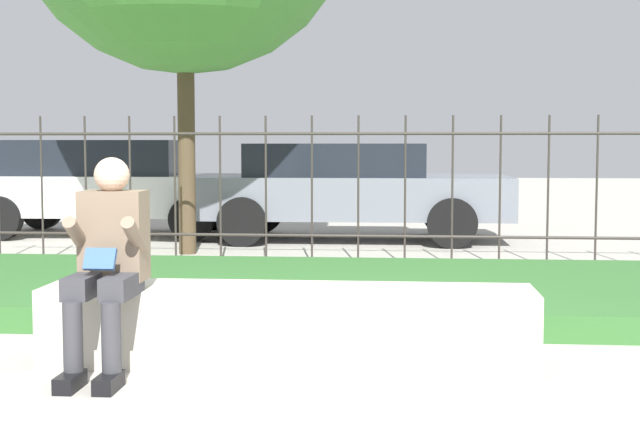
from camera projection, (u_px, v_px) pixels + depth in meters
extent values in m
plane|color=#A8A399|center=(286.00, 364.00, 5.52)|extent=(60.00, 60.00, 0.00)
cube|color=#B7B2A3|center=(288.00, 326.00, 5.50)|extent=(3.02, 0.55, 0.48)
cube|color=gray|center=(288.00, 358.00, 5.51)|extent=(2.90, 0.51, 0.08)
cube|color=black|center=(70.00, 382.00, 4.94)|extent=(0.11, 0.26, 0.09)
cylinder|color=#38383D|center=(73.00, 337.00, 4.98)|extent=(0.11, 0.11, 0.39)
cube|color=#38383D|center=(85.00, 285.00, 5.17)|extent=(0.15, 0.42, 0.13)
cube|color=black|center=(109.00, 383.00, 4.92)|extent=(0.11, 0.26, 0.09)
cylinder|color=#38383D|center=(111.00, 337.00, 4.96)|extent=(0.11, 0.11, 0.39)
cube|color=#38383D|center=(122.00, 286.00, 5.15)|extent=(0.15, 0.42, 0.13)
cube|color=#7A6651|center=(114.00, 235.00, 5.35)|extent=(0.38, 0.24, 0.54)
sphere|color=#DBB293|center=(112.00, 175.00, 5.30)|extent=(0.21, 0.21, 0.21)
cylinder|color=#7A6651|center=(77.00, 235.00, 5.20)|extent=(0.08, 0.29, 0.24)
cylinder|color=#7A6651|center=(134.00, 235.00, 5.17)|extent=(0.08, 0.29, 0.24)
cube|color=#335689|center=(100.00, 259.00, 5.10)|extent=(0.18, 0.09, 0.13)
cube|color=#33662D|center=(317.00, 290.00, 7.69)|extent=(10.28, 2.99, 0.19)
cylinder|color=#332D28|center=(335.00, 236.00, 9.94)|extent=(8.28, 0.03, 0.03)
cylinder|color=#332D28|center=(335.00, 134.00, 9.85)|extent=(8.28, 0.03, 0.03)
cylinder|color=#332D28|center=(42.00, 190.00, 10.18)|extent=(0.02, 0.02, 1.67)
cylinder|color=#332D28|center=(86.00, 190.00, 10.14)|extent=(0.02, 0.02, 1.67)
cylinder|color=#332D28|center=(130.00, 190.00, 10.10)|extent=(0.02, 0.02, 1.67)
cylinder|color=#332D28|center=(175.00, 190.00, 10.05)|extent=(0.02, 0.02, 1.67)
cylinder|color=#332D28|center=(220.00, 190.00, 10.01)|extent=(0.02, 0.02, 1.67)
cylinder|color=#332D28|center=(266.00, 191.00, 9.96)|extent=(0.02, 0.02, 1.67)
cylinder|color=#332D28|center=(312.00, 191.00, 9.92)|extent=(0.02, 0.02, 1.67)
cylinder|color=#332D28|center=(358.00, 191.00, 9.88)|extent=(0.02, 0.02, 1.67)
cylinder|color=#332D28|center=(405.00, 191.00, 9.83)|extent=(0.02, 0.02, 1.67)
cylinder|color=#332D28|center=(452.00, 191.00, 9.79)|extent=(0.02, 0.02, 1.67)
cylinder|color=#332D28|center=(500.00, 192.00, 9.75)|extent=(0.02, 0.02, 1.67)
cylinder|color=#332D28|center=(548.00, 192.00, 9.70)|extent=(0.02, 0.02, 1.67)
cylinder|color=#332D28|center=(597.00, 192.00, 9.66)|extent=(0.02, 0.02, 1.67)
cube|color=slate|center=(349.00, 196.00, 12.53)|extent=(4.47, 1.82, 0.58)
cube|color=black|center=(337.00, 160.00, 12.50)|extent=(2.46, 1.59, 0.45)
cylinder|color=black|center=(452.00, 223.00, 11.58)|extent=(0.66, 0.20, 0.66)
cylinder|color=black|center=(444.00, 213.00, 13.32)|extent=(0.66, 0.20, 0.66)
cylinder|color=black|center=(242.00, 222.00, 11.79)|extent=(0.66, 0.20, 0.66)
cylinder|color=black|center=(261.00, 211.00, 13.53)|extent=(0.66, 0.20, 0.66)
cube|color=silver|center=(111.00, 194.00, 13.24)|extent=(4.45, 1.88, 0.58)
cube|color=black|center=(99.00, 157.00, 13.21)|extent=(2.47, 1.59, 0.51)
cylinder|color=black|center=(192.00, 219.00, 12.38)|extent=(0.63, 0.23, 0.63)
cylinder|color=black|center=(211.00, 210.00, 14.04)|extent=(0.63, 0.23, 0.63)
cylinder|color=black|center=(0.00, 218.00, 12.50)|extent=(0.63, 0.23, 0.63)
cylinder|color=black|center=(42.00, 209.00, 14.16)|extent=(0.63, 0.23, 0.63)
cylinder|color=#4C3D28|center=(186.00, 126.00, 10.91)|extent=(0.21, 0.21, 3.16)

